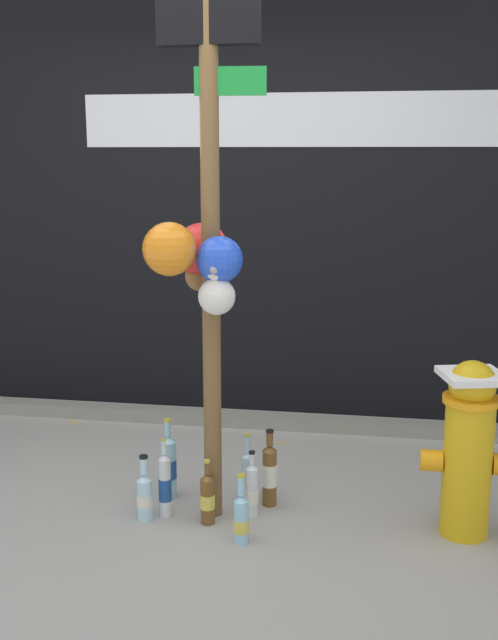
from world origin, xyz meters
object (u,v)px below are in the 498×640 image
Objects in this scene: fire_hydrant at (468,445)px; bottle_3 at (248,473)px; bottle_1 at (241,518)px; bottle_4 at (207,498)px; bottle_2 at (145,495)px; bottle_6 at (169,466)px; memorial_post at (203,219)px; bottle_5 at (165,485)px; bottle_7 at (270,473)px; bottle_0 at (252,490)px.

fire_hydrant is 2.46× the size of bottle_3.
bottle_3 is (-0.05, 0.48, 0.00)m from bottle_1.
bottle_4 is (-1.18, -0.09, -0.30)m from fire_hydrant.
bottle_2 is at bearing 163.19° from bottle_1.
fire_hydrant reaches higher than bottle_3.
bottle_6 is at bearing 174.24° from fire_hydrant.
memorial_post reaches higher than bottle_5.
memorial_post is 7.94× the size of bottle_4.
fire_hydrant is at bearing 3.92° from bottle_2.
fire_hydrant is at bearing -12.29° from bottle_3.
bottle_6 is (0.05, 0.25, 0.05)m from bottle_2.
memorial_post is at bearing -179.66° from fire_hydrant.
bottle_4 is at bearing 140.03° from bottle_1.
bottle_2 is at bearing -156.33° from bottle_7.
bottle_3 is at bearing 66.54° from bottle_4.
bottle_6 reaches higher than bottle_3.
bottle_0 is 0.84× the size of bottle_5.
bottle_1 is 0.51m from bottle_2.
bottle_2 is at bearing -161.28° from memorial_post.
bottle_0 is 0.99× the size of bottle_3.
bottle_7 is (0.48, 0.20, 0.01)m from bottle_5.
bottle_5 is (-0.41, -0.07, 0.02)m from bottle_0.
memorial_post is 7.68× the size of bottle_1.
bottle_4 is at bearing -43.32° from bottle_6.
bottle_6 is at bearing 138.07° from bottle_1.
bottle_4 is at bearing 1.73° from bottle_2.
bottle_5 is at bearing -80.02° from bottle_6.
bottle_3 is 0.35m from bottle_4.
bottle_2 is (-0.50, -0.12, -0.01)m from bottle_0.
memorial_post is at bearing 131.08° from bottle_1.
bottle_6 is at bearing 99.98° from bottle_5.
memorial_post is 6.41× the size of bottle_5.
bottle_6 is (-0.23, 0.15, -1.25)m from memorial_post.
bottle_3 is 0.85× the size of bottle_7.
fire_hydrant reaches higher than bottle_5.
bottle_3 is 0.15m from bottle_7.
fire_hydrant is 2.59× the size of bottle_4.
bottle_3 is 0.85× the size of bottle_5.
memorial_post is 1.33m from bottle_3.
bottle_0 is at bearing -75.27° from bottle_3.
memorial_post is 1.30m from bottle_7.
bottle_7 is at bearing -33.51° from bottle_3.
bottle_6 reaches higher than bottle_1.
bottle_0 is at bearing 13.29° from bottle_2.
bottle_3 is (-0.06, 0.21, -0.01)m from bottle_0.
fire_hydrant is 1.03m from bottle_0.
bottle_2 is at bearing -166.71° from bottle_0.
memorial_post is 6.42× the size of bottle_7.
fire_hydrant is 1.96× the size of bottle_6.
bottle_3 is at bearing 95.89° from bottle_1.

